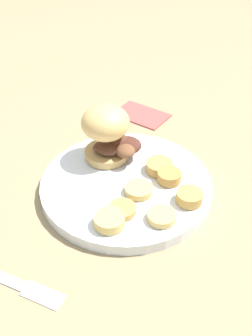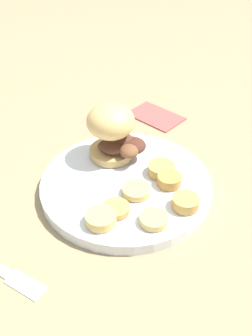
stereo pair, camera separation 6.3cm
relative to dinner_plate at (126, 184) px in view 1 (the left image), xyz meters
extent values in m
plane|color=#937F5B|center=(0.00, 0.00, -0.01)|extent=(4.00, 4.00, 0.00)
cylinder|color=white|center=(0.00, 0.00, 0.00)|extent=(0.28, 0.28, 0.02)
torus|color=white|center=(0.00, 0.00, 0.01)|extent=(0.28, 0.28, 0.01)
cylinder|color=tan|center=(0.01, 0.07, 0.02)|extent=(0.08, 0.08, 0.01)
ellipsoid|color=#563323|center=(0.00, 0.08, 0.03)|extent=(0.04, 0.03, 0.02)
ellipsoid|color=brown|center=(0.01, 0.07, 0.03)|extent=(0.05, 0.05, 0.02)
ellipsoid|color=#563323|center=(0.03, 0.06, 0.04)|extent=(0.04, 0.04, 0.02)
ellipsoid|color=brown|center=(0.01, 0.08, 0.04)|extent=(0.03, 0.03, 0.01)
ellipsoid|color=#4C281E|center=(0.04, 0.05, 0.04)|extent=(0.07, 0.07, 0.02)
ellipsoid|color=brown|center=(0.02, 0.04, 0.04)|extent=(0.05, 0.05, 0.02)
ellipsoid|color=#563323|center=(0.01, 0.06, 0.03)|extent=(0.06, 0.05, 0.02)
ellipsoid|color=#DBB26B|center=(0.01, 0.07, 0.08)|extent=(0.08, 0.08, 0.06)
cylinder|color=tan|center=(0.06, -0.01, 0.02)|extent=(0.04, 0.04, 0.02)
cylinder|color=#DBB766|center=(0.00, -0.04, 0.01)|extent=(0.04, 0.04, 0.01)
cylinder|color=tan|center=(0.05, -0.10, 0.02)|extent=(0.04, 0.04, 0.02)
cylinder|color=#BC8942|center=(0.06, -0.04, 0.02)|extent=(0.04, 0.04, 0.02)
cylinder|color=#DBB766|center=(-0.01, -0.10, 0.01)|extent=(0.04, 0.04, 0.01)
cylinder|color=#DBB766|center=(-0.08, -0.07, 0.02)|extent=(0.05, 0.05, 0.02)
cylinder|color=tan|center=(-0.05, -0.06, 0.01)|extent=(0.04, 0.04, 0.01)
cube|color=silver|center=(-0.20, -0.11, -0.01)|extent=(0.05, 0.06, 0.00)
cube|color=#B24C47|center=(0.16, 0.18, -0.01)|extent=(0.11, 0.13, 0.01)
camera|label=1|loc=(-0.28, -0.40, 0.42)|focal=42.00mm
camera|label=2|loc=(-0.22, -0.44, 0.42)|focal=42.00mm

